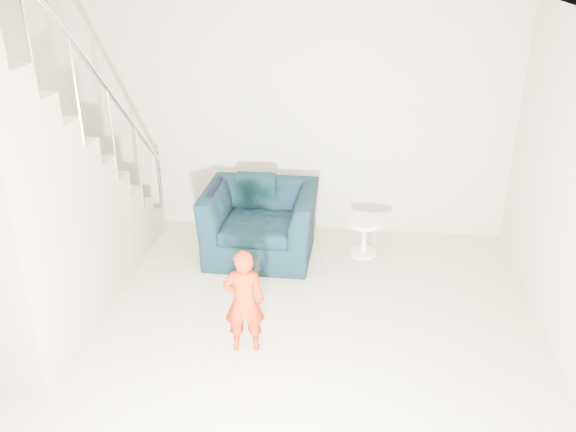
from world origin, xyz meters
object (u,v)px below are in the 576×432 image
object	(u,v)px
toddler	(244,301)
staircase	(33,225)
armchair	(260,222)
side_table	(364,231)

from	to	relation	value
toddler	staircase	world-z (taller)	staircase
staircase	toddler	bearing A→B (deg)	-7.76
staircase	armchair	bearing A→B (deg)	39.66
toddler	side_table	size ratio (longest dim) A/B	2.26
side_table	staircase	world-z (taller)	staircase
toddler	side_table	world-z (taller)	toddler
armchair	toddler	size ratio (longest dim) A/B	1.26
side_table	armchair	bearing A→B (deg)	-174.01
toddler	side_table	bearing A→B (deg)	-126.92
armchair	side_table	distance (m)	1.14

